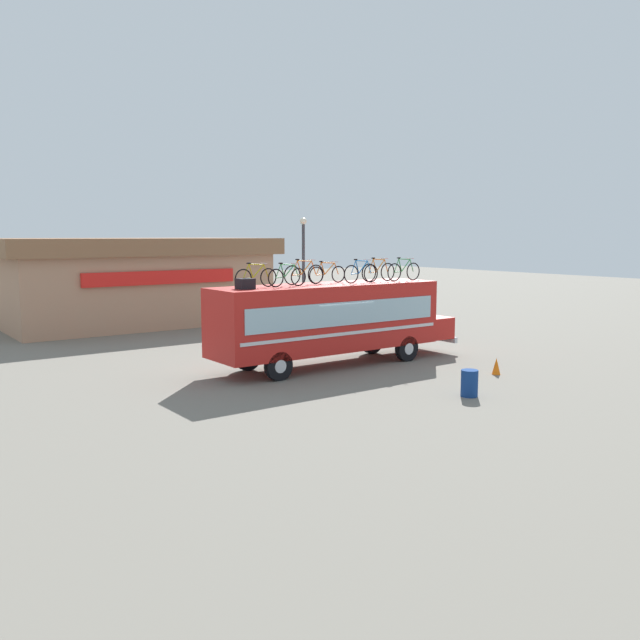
% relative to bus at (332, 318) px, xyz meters
% --- Properties ---
extents(ground_plane, '(120.00, 120.00, 0.00)m').
position_rel_bus_xyz_m(ground_plane, '(-0.23, 0.00, -1.82)').
color(ground_plane, slate).
extents(bus, '(10.61, 2.46, 3.12)m').
position_rel_bus_xyz_m(bus, '(0.00, 0.00, 0.00)').
color(bus, red).
rests_on(bus, ground).
extents(luggage_bag_1, '(0.54, 0.51, 0.37)m').
position_rel_bus_xyz_m(luggage_bag_1, '(-3.87, -0.22, 1.48)').
color(luggage_bag_1, black).
rests_on(luggage_bag_1, bus).
extents(rooftop_bicycle_1, '(1.68, 0.44, 0.89)m').
position_rel_bus_xyz_m(rooftop_bicycle_1, '(-3.22, 0.17, 1.67)').
color(rooftop_bicycle_1, black).
rests_on(rooftop_bicycle_1, bus).
extents(rooftop_bicycle_2, '(1.62, 0.44, 0.87)m').
position_rel_bus_xyz_m(rooftop_bicycle_2, '(-2.11, -0.14, 1.66)').
color(rooftop_bicycle_2, black).
rests_on(rooftop_bicycle_2, bus).
extents(rooftop_bicycle_3, '(1.80, 0.44, 0.97)m').
position_rel_bus_xyz_m(rooftop_bicycle_3, '(-1.05, 0.33, 1.70)').
color(rooftop_bicycle_3, black).
rests_on(rooftop_bicycle_3, bus).
extents(rooftop_bicycle_4, '(1.71, 0.44, 0.86)m').
position_rel_bus_xyz_m(rooftop_bicycle_4, '(0.09, 0.41, 1.66)').
color(rooftop_bicycle_4, black).
rests_on(rooftop_bicycle_4, bus).
extents(rooftop_bicycle_5, '(1.69, 0.44, 0.94)m').
position_rel_bus_xyz_m(rooftop_bicycle_5, '(1.18, -0.29, 1.69)').
color(rooftop_bicycle_5, black).
rests_on(rooftop_bicycle_5, bus).
extents(rooftop_bicycle_6, '(1.71, 0.44, 0.97)m').
position_rel_bus_xyz_m(rooftop_bicycle_6, '(2.25, -0.08, 1.70)').
color(rooftop_bicycle_6, black).
rests_on(rooftop_bicycle_6, bus).
extents(rooftop_bicycle_7, '(1.76, 0.44, 0.96)m').
position_rel_bus_xyz_m(rooftop_bicycle_7, '(3.33, -0.38, 1.69)').
color(rooftop_bicycle_7, black).
rests_on(rooftop_bicycle_7, bus).
extents(roadside_building, '(14.74, 9.58, 4.78)m').
position_rel_bus_xyz_m(roadside_building, '(-1.54, 16.93, 0.63)').
color(roadside_building, tan).
rests_on(roadside_building, ground).
extents(trash_bin, '(0.53, 0.53, 0.83)m').
position_rel_bus_xyz_m(trash_bin, '(0.43, -6.45, -1.41)').
color(trash_bin, navy).
rests_on(trash_bin, ground).
extents(traffic_cone, '(0.30, 0.30, 0.60)m').
position_rel_bus_xyz_m(traffic_cone, '(3.72, -4.82, -1.52)').
color(traffic_cone, orange).
rests_on(traffic_cone, ground).
extents(street_lamp, '(0.32, 0.32, 5.74)m').
position_rel_bus_xyz_m(street_lamp, '(2.42, 5.35, 1.57)').
color(street_lamp, '#38383D').
rests_on(street_lamp, ground).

